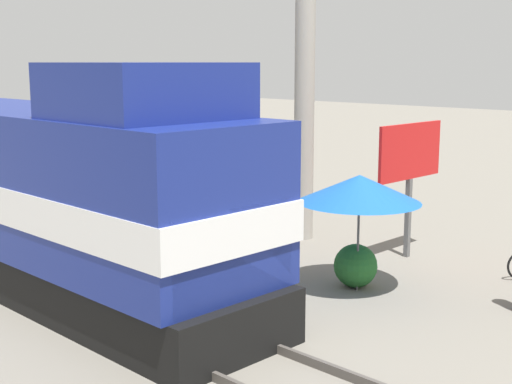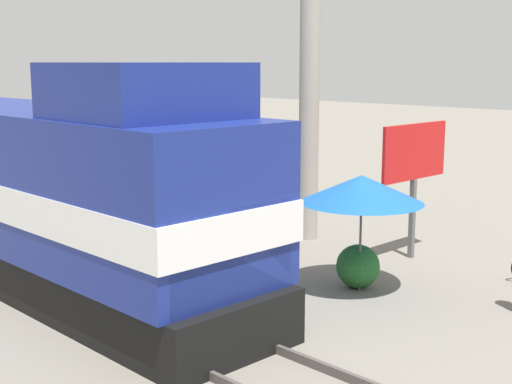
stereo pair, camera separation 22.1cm
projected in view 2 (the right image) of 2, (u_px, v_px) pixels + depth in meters
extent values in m
plane|color=slate|center=(185.00, 340.00, 12.27)|extent=(120.00, 120.00, 0.00)
cube|color=#4C4742|center=(151.00, 347.00, 11.76)|extent=(0.08, 42.71, 0.15)
cube|color=#4C4742|center=(216.00, 325.00, 12.75)|extent=(0.08, 42.71, 0.15)
cube|color=black|center=(50.00, 260.00, 15.43)|extent=(2.76, 12.30, 0.97)
cube|color=navy|center=(46.00, 174.00, 15.09)|extent=(3.00, 11.81, 2.78)
cube|color=white|center=(46.00, 187.00, 15.14)|extent=(3.04, 11.93, 0.70)
cube|color=white|center=(199.00, 246.00, 11.66)|extent=(2.55, 1.72, 1.53)
cube|color=navy|center=(146.00, 91.00, 12.16)|extent=(2.82, 2.71, 0.95)
cylinder|color=#9E998E|center=(310.00, 37.00, 18.40)|extent=(0.53, 0.53, 10.68)
cylinder|color=#4C4C4C|center=(360.00, 237.00, 14.68)|extent=(0.05, 0.05, 2.31)
cone|color=#1959B2|center=(362.00, 189.00, 14.50)|extent=(2.54, 2.54, 0.57)
cube|color=#595959|center=(412.00, 219.00, 17.26)|extent=(0.12, 0.12, 1.94)
cube|color=red|center=(415.00, 152.00, 16.97)|extent=(2.52, 0.08, 1.34)
sphere|color=#236028|center=(358.00, 266.00, 15.04)|extent=(0.93, 0.93, 0.93)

